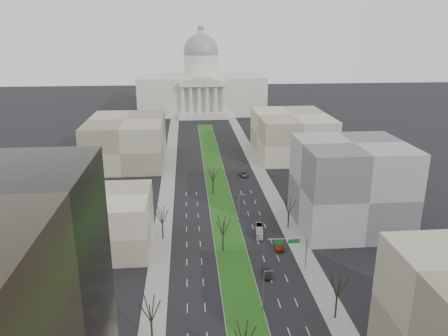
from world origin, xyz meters
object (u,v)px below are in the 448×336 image
car_grey_far (243,174)px  box_van (259,231)px  car_red (279,246)px  car_black (267,273)px

car_grey_far → box_van: size_ratio=0.70×
car_red → car_black: bearing=-103.6°
box_van → car_black: bearing=-86.8°
car_red → car_grey_far: car_red is taller
car_black → car_red: car_red is taller
car_black → car_grey_far: 69.66m
car_black → box_van: size_ratio=0.57×
car_red → box_van: 9.01m
car_red → box_van: (-3.66, 8.23, 0.33)m
car_black → box_van: box_van is taller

